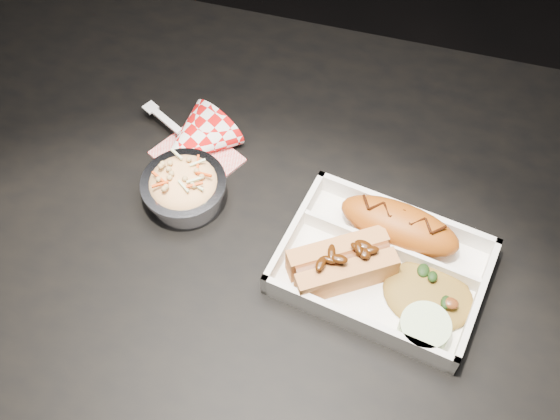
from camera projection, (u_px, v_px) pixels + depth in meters
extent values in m
cube|color=black|center=(275.00, 411.00, 1.57)|extent=(4.00, 4.00, 0.05)
cube|color=black|center=(272.00, 235.00, 0.94)|extent=(1.20, 0.80, 0.03)
cylinder|color=black|center=(74.00, 134.00, 1.52)|extent=(0.05, 0.05, 0.72)
cube|color=white|center=(381.00, 272.00, 0.89)|extent=(0.28, 0.22, 0.01)
cube|color=white|center=(406.00, 214.00, 0.92)|extent=(0.25, 0.05, 0.04)
cube|color=white|center=(356.00, 324.00, 0.83)|extent=(0.25, 0.05, 0.04)
cube|color=white|center=(294.00, 231.00, 0.90)|extent=(0.04, 0.18, 0.04)
cube|color=white|center=(476.00, 304.00, 0.85)|extent=(0.04, 0.18, 0.04)
cube|color=white|center=(389.00, 251.00, 0.89)|extent=(0.23, 0.05, 0.03)
ellipsoid|color=#9F4A0F|center=(399.00, 225.00, 0.89)|extent=(0.17, 0.09, 0.05)
cube|color=#BF7B41|center=(347.00, 276.00, 0.86)|extent=(0.12, 0.09, 0.04)
cube|color=#BF7B41|center=(337.00, 253.00, 0.87)|extent=(0.12, 0.09, 0.04)
cylinder|color=brown|center=(342.00, 261.00, 0.86)|extent=(0.11, 0.09, 0.03)
ellipsoid|color=olive|center=(430.00, 291.00, 0.85)|extent=(0.13, 0.11, 0.03)
cylinder|color=beige|center=(424.00, 329.00, 0.82)|extent=(0.06, 0.06, 0.03)
cylinder|color=silver|center=(185.00, 191.00, 0.94)|extent=(0.10, 0.10, 0.04)
cylinder|color=silver|center=(183.00, 183.00, 0.92)|extent=(0.11, 0.11, 0.01)
ellipsoid|color=beige|center=(183.00, 183.00, 0.92)|extent=(0.09, 0.09, 0.04)
cube|color=red|center=(197.00, 157.00, 0.99)|extent=(0.14, 0.13, 0.00)
cone|color=red|center=(192.00, 143.00, 0.99)|extent=(0.14, 0.14, 0.10)
cube|color=white|center=(166.00, 120.00, 1.00)|extent=(0.06, 0.04, 0.00)
cube|color=white|center=(150.00, 107.00, 1.02)|extent=(0.02, 0.02, 0.00)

